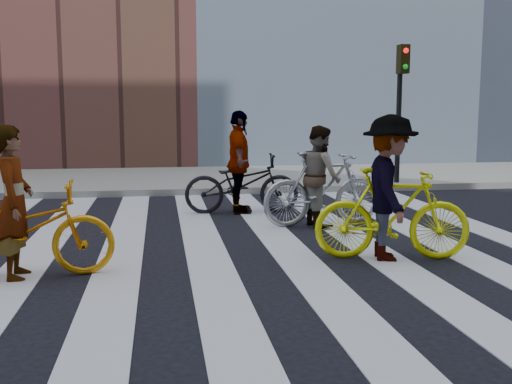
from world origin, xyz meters
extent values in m
plane|color=black|center=(0.00, 0.00, 0.00)|extent=(100.00, 100.00, 0.00)
cube|color=gray|center=(0.00, 7.50, 0.07)|extent=(100.00, 5.00, 0.15)
cube|color=silver|center=(-2.75, 0.00, 0.01)|extent=(0.55, 10.00, 0.01)
cube|color=silver|center=(-1.65, 0.00, 0.01)|extent=(0.55, 10.00, 0.01)
cube|color=silver|center=(-0.55, 0.00, 0.01)|extent=(0.55, 10.00, 0.01)
cube|color=silver|center=(0.55, 0.00, 0.01)|extent=(0.55, 10.00, 0.01)
cube|color=silver|center=(1.65, 0.00, 0.01)|extent=(0.55, 10.00, 0.01)
cube|color=silver|center=(2.75, 0.00, 0.01)|extent=(0.55, 10.00, 0.01)
cube|color=silver|center=(3.85, 0.00, 0.01)|extent=(0.55, 10.00, 0.01)
cylinder|color=black|center=(4.40, 5.40, 1.60)|extent=(0.12, 0.12, 3.20)
cube|color=black|center=(4.40, 5.25, 3.00)|extent=(0.22, 0.28, 0.65)
sphere|color=red|center=(4.40, 5.10, 3.18)|extent=(0.12, 0.12, 0.12)
sphere|color=#0CCC26|center=(4.40, 5.10, 2.82)|extent=(0.12, 0.12, 0.12)
imported|color=#FB9D0D|center=(-2.68, -1.11, 0.54)|extent=(2.08, 0.83, 1.07)
imported|color=#ACADB6|center=(1.45, 1.30, 0.60)|extent=(2.06, 0.81, 1.21)
imported|color=#F9FF0E|center=(1.72, -0.98, 0.58)|extent=(2.00, 0.93, 1.16)
imported|color=black|center=(0.32, 2.65, 0.54)|extent=(2.10, 0.85, 1.08)
imported|color=slate|center=(-2.73, -1.11, 0.86)|extent=(0.45, 0.65, 1.71)
imported|color=slate|center=(1.40, 1.30, 0.81)|extent=(0.71, 0.86, 1.62)
imported|color=slate|center=(1.67, -0.98, 0.91)|extent=(0.90, 1.29, 1.82)
imported|color=slate|center=(0.27, 2.65, 0.93)|extent=(0.52, 1.11, 1.85)
camera|label=1|loc=(-1.13, -7.97, 1.88)|focal=42.00mm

